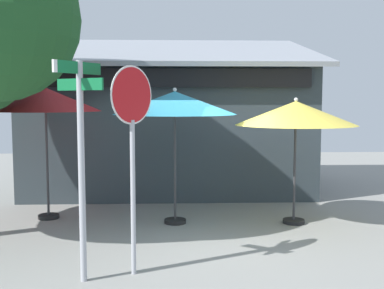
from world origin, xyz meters
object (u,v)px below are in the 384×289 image
street_sign_post (81,149)px  patio_umbrella_mustard_right (296,114)px  patio_umbrella_teal_center (175,104)px  patio_umbrella_crimson_left (45,100)px  stop_sign (132,128)px

street_sign_post → patio_umbrella_mustard_right: bearing=38.8°
patio_umbrella_mustard_right → patio_umbrella_teal_center: bearing=177.4°
patio_umbrella_crimson_left → patio_umbrella_mustard_right: size_ratio=1.11×
stop_sign → patio_umbrella_crimson_left: size_ratio=1.06×
street_sign_post → patio_umbrella_mustard_right: 4.76m
street_sign_post → patio_umbrella_teal_center: street_sign_post is taller
patio_umbrella_mustard_right → street_sign_post: bearing=-141.2°
street_sign_post → stop_sign: bearing=20.4°
stop_sign → patio_umbrella_teal_center: bearing=77.9°
patio_umbrella_teal_center → patio_umbrella_mustard_right: bearing=-2.6°
stop_sign → patio_umbrella_crimson_left: stop_sign is taller
stop_sign → patio_umbrella_mustard_right: 4.07m
stop_sign → patio_umbrella_crimson_left: bearing=121.9°
street_sign_post → patio_umbrella_crimson_left: size_ratio=1.07×
patio_umbrella_mustard_right → stop_sign: bearing=-138.0°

